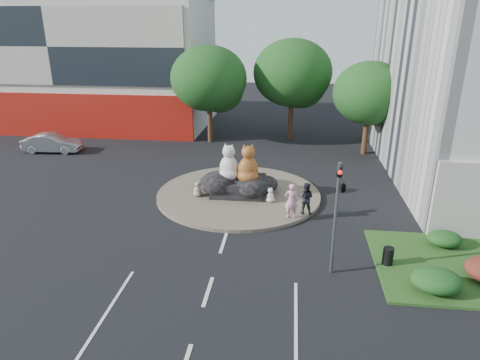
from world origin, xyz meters
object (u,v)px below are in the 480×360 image
object	(u,v)px
litter_bin	(388,256)
kitten_white	(270,195)
pedestrian_dark	(306,198)
parked_car	(52,143)
kitten_calico	(197,189)
cat_white	(229,162)
cat_tabby	(248,163)
pedestrian_pink	(291,201)

from	to	relation	value
litter_bin	kitten_white	bearing A→B (deg)	132.29
pedestrian_dark	litter_bin	size ratio (longest dim) A/B	2.29
pedestrian_dark	parked_car	size ratio (longest dim) A/B	0.39
kitten_calico	pedestrian_dark	size ratio (longest dim) A/B	0.51
kitten_calico	kitten_white	size ratio (longest dim) A/B	1.03
cat_white	pedestrian_dark	world-z (taller)	cat_white
kitten_white	cat_tabby	bearing A→B (deg)	124.50
cat_white	litter_bin	bearing A→B (deg)	-21.90
pedestrian_pink	litter_bin	distance (m)	5.93
cat_tabby	cat_white	bearing A→B (deg)	151.92
pedestrian_dark	litter_bin	bearing A→B (deg)	138.01
kitten_calico	cat_white	bearing A→B (deg)	29.40
pedestrian_dark	parked_car	xyz separation A→B (m)	(-20.23, 9.88, -0.34)
kitten_calico	kitten_white	distance (m)	4.42
kitten_white	kitten_calico	bearing A→B (deg)	150.11
cat_white	litter_bin	world-z (taller)	cat_white
kitten_calico	litter_bin	distance (m)	11.79
kitten_calico	litter_bin	size ratio (longest dim) A/B	1.17
cat_white	parked_car	xyz separation A→B (m)	(-15.66, 7.46, -1.46)
kitten_calico	parked_car	xyz separation A→B (m)	(-13.83, 8.14, 0.10)
kitten_white	parked_car	world-z (taller)	parked_car
kitten_white	pedestrian_pink	distance (m)	2.39
cat_tabby	pedestrian_dark	bearing A→B (deg)	-49.66
cat_tabby	kitten_white	xyz separation A→B (m)	(1.39, -0.81, -1.61)
pedestrian_dark	litter_bin	distance (m)	5.86
cat_tabby	pedestrian_pink	size ratio (longest dim) A/B	1.19
parked_car	pedestrian_pink	bearing A→B (deg)	-122.67
pedestrian_dark	cat_tabby	bearing A→B (deg)	-21.68
cat_tabby	parked_car	size ratio (longest dim) A/B	0.50
kitten_calico	kitten_white	bearing A→B (deg)	4.16
kitten_calico	litter_bin	bearing A→B (deg)	-23.99
kitten_calico	cat_tabby	bearing A→B (deg)	17.33
cat_white	kitten_white	bearing A→B (deg)	-2.77
cat_white	pedestrian_dark	distance (m)	5.29
kitten_calico	pedestrian_dark	world-z (taller)	pedestrian_dark
kitten_white	pedestrian_dark	world-z (taller)	pedestrian_dark
pedestrian_pink	kitten_white	bearing A→B (deg)	-65.31
pedestrian_dark	kitten_calico	bearing A→B (deg)	-4.01
cat_white	litter_bin	size ratio (longest dim) A/B	2.84
litter_bin	pedestrian_dark	bearing A→B (deg)	126.86
cat_white	pedestrian_pink	size ratio (longest dim) A/B	1.15
litter_bin	pedestrian_pink	bearing A→B (deg)	136.64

